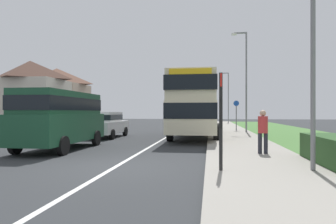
{
  "coord_description": "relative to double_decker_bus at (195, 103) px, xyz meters",
  "views": [
    {
      "loc": [
        2.72,
        -8.5,
        1.6
      ],
      "look_at": [
        0.72,
        5.89,
        1.6
      ],
      "focal_mm": 32.27,
      "sensor_mm": 36.0,
      "label": 1
    }
  ],
  "objects": [
    {
      "name": "street_lamp_far",
      "position": [
        3.34,
        23.27,
        1.92
      ],
      "size": [
        1.14,
        0.2,
        7.04
      ],
      "color": "slate",
      "rests_on": "ground_plane"
    },
    {
      "name": "street_lamp_mid",
      "position": [
        3.5,
        3.81,
        2.18
      ],
      "size": [
        1.14,
        0.2,
        7.55
      ],
      "color": "slate",
      "rests_on": "ground_plane"
    },
    {
      "name": "lane_marking_centre",
      "position": [
        -1.81,
        -2.7,
        -2.14
      ],
      "size": [
        0.14,
        60.0,
        0.01
      ],
      "primitive_type": "cube",
      "color": "silver",
      "rests_on": "ground_plane"
    },
    {
      "name": "double_decker_bus",
      "position": [
        0.0,
        0.0,
        0.0
      ],
      "size": [
        2.8,
        10.34,
        3.7
      ],
      "color": "beige",
      "rests_on": "ground_plane"
    },
    {
      "name": "parked_van_dark_green",
      "position": [
        -5.39,
        -7.11,
        -0.7
      ],
      "size": [
        2.11,
        5.28,
        2.45
      ],
      "color": "#19472D",
      "rests_on": "ground_plane"
    },
    {
      "name": "cycle_route_sign",
      "position": [
        3.02,
        5.55,
        -0.71
      ],
      "size": [
        0.44,
        0.08,
        2.52
      ],
      "color": "slate",
      "rests_on": "ground_plane"
    },
    {
      "name": "bus_stop_sign",
      "position": [
        1.19,
        -11.42,
        -0.6
      ],
      "size": [
        0.09,
        0.52,
        2.6
      ],
      "color": "black",
      "rests_on": "ground_plane"
    },
    {
      "name": "ground_plane",
      "position": [
        -1.81,
        -10.7,
        -2.14
      ],
      "size": [
        120.0,
        120.0,
        0.0
      ],
      "primitive_type": "plane",
      "color": "#2D3033"
    },
    {
      "name": "parked_car_white",
      "position": [
        -5.55,
        -1.06,
        -1.26
      ],
      "size": [
        1.89,
        4.39,
        1.59
      ],
      "color": "silver",
      "rests_on": "ground_plane"
    },
    {
      "name": "house_terrace_far_side",
      "position": [
        -17.69,
        12.73,
        1.34
      ],
      "size": [
        6.69,
        10.9,
        6.95
      ],
      "color": "beige",
      "rests_on": "ground_plane"
    },
    {
      "name": "pedestrian_at_stop",
      "position": [
        2.78,
        -8.12,
        -1.17
      ],
      "size": [
        0.34,
        0.34,
        1.67
      ],
      "color": "#23232D",
      "rests_on": "ground_plane"
    },
    {
      "name": "pavement_near_side",
      "position": [
        2.39,
        -4.7,
        -2.08
      ],
      "size": [
        3.2,
        68.0,
        0.12
      ],
      "primitive_type": "cube",
      "color": "gray",
      "rests_on": "ground_plane"
    }
  ]
}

